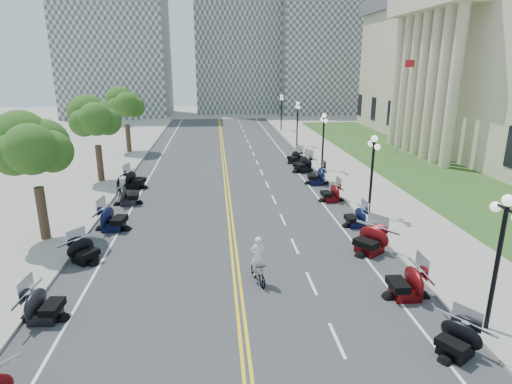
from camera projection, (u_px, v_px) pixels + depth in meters
name	position (u px, v px, depth m)	size (l,w,h in m)	color
ground	(234.00, 248.00, 22.06)	(160.00, 160.00, 0.00)	gray
road	(227.00, 193.00, 31.59)	(16.00, 90.00, 0.01)	#333335
centerline_yellow_a	(226.00, 193.00, 31.58)	(0.12, 90.00, 0.00)	yellow
centerline_yellow_b	(229.00, 193.00, 31.60)	(0.12, 90.00, 0.00)	yellow
edge_line_north	(312.00, 190.00, 32.18)	(0.12, 90.00, 0.00)	white
edge_line_south	(139.00, 195.00, 31.00)	(0.12, 90.00, 0.00)	white
lane_dash_4	(337.00, 340.00, 14.72)	(0.12, 2.00, 0.00)	white
lane_dash_5	(311.00, 283.00, 18.53)	(0.12, 2.00, 0.00)	white
lane_dash_6	(295.00, 246.00, 22.35)	(0.12, 2.00, 0.00)	white
lane_dash_7	(283.00, 219.00, 26.16)	(0.12, 2.00, 0.00)	white
lane_dash_8	(274.00, 200.00, 29.98)	(0.12, 2.00, 0.00)	white
lane_dash_9	(267.00, 184.00, 33.79)	(0.12, 2.00, 0.00)	white
lane_dash_10	(262.00, 172.00, 37.60)	(0.12, 2.00, 0.00)	white
lane_dash_11	(257.00, 162.00, 41.42)	(0.12, 2.00, 0.00)	white
lane_dash_12	(253.00, 154.00, 45.23)	(0.12, 2.00, 0.00)	white
lane_dash_13	(250.00, 147.00, 49.05)	(0.12, 2.00, 0.00)	white
lane_dash_14	(248.00, 141.00, 52.86)	(0.12, 2.00, 0.00)	white
lane_dash_15	(245.00, 136.00, 56.68)	(0.12, 2.00, 0.00)	white
lane_dash_16	(243.00, 131.00, 60.49)	(0.12, 2.00, 0.00)	white
lane_dash_17	(242.00, 127.00, 64.31)	(0.12, 2.00, 0.00)	white
lane_dash_18	(240.00, 124.00, 68.12)	(0.12, 2.00, 0.00)	white
lane_dash_19	(238.00, 121.00, 71.93)	(0.12, 2.00, 0.00)	white
sidewalk_north	(365.00, 188.00, 32.53)	(5.00, 90.00, 0.15)	#9E9991
sidewalk_south	(81.00, 196.00, 30.61)	(5.00, 90.00, 0.15)	#9E9991
lawn	(408.00, 163.00, 40.81)	(9.00, 60.00, 0.10)	#356023
distant_block_a	(115.00, 41.00, 75.80)	(18.00, 14.00, 26.00)	gray
distant_block_b	(237.00, 33.00, 82.97)	(16.00, 12.00, 30.00)	gray
distant_block_c	(331.00, 54.00, 82.90)	(20.00, 14.00, 22.00)	gray
street_lamp_1	(497.00, 265.00, 14.47)	(0.50, 1.20, 4.90)	black
street_lamp_2	(372.00, 176.00, 25.91)	(0.50, 1.20, 4.90)	black
street_lamp_3	(323.00, 142.00, 37.36)	(0.50, 1.20, 4.90)	black
street_lamp_4	(297.00, 124.00, 48.80)	(0.50, 1.20, 4.90)	black
street_lamp_5	(281.00, 112.00, 60.24)	(0.50, 1.20, 4.90)	black
flagpole	(401.00, 107.00, 43.25)	(1.10, 0.20, 10.00)	silver
tree_2	(34.00, 154.00, 21.69)	(4.80, 4.80, 9.20)	#235619
tree_3	(96.00, 123.00, 33.13)	(4.80, 4.80, 9.20)	#235619
tree_4	(126.00, 108.00, 44.57)	(4.80, 4.80, 9.20)	#235619
motorcycle_n_3	(457.00, 338.00, 13.82)	(1.78, 1.78, 1.25)	black
motorcycle_n_4	(406.00, 281.00, 17.23)	(2.09, 2.09, 1.46)	#590A0C
motorcycle_n_5	(370.00, 239.00, 21.36)	(2.16, 2.16, 1.51)	#590A0C
motorcycle_n_6	(356.00, 216.00, 24.90)	(1.80, 1.80, 1.26)	black
motorcycle_n_7	(331.00, 192.00, 29.50)	(1.90, 1.90, 1.33)	#590A0C
motorcycle_n_8	(317.00, 175.00, 33.70)	(2.14, 2.14, 1.50)	black
motorcycle_n_9	(303.00, 163.00, 37.56)	(2.23, 2.23, 1.56)	black
motorcycle_n_10	(295.00, 156.00, 40.91)	(1.89, 1.89, 1.32)	black
motorcycle_s_4	(44.00, 304.00, 15.71)	(1.94, 1.94, 1.36)	black
motorcycle_s_5	(84.00, 250.00, 20.38)	(1.82, 1.82, 1.28)	black
motorcycle_s_6	(113.00, 217.00, 24.32)	(2.18, 2.18, 1.53)	black
motorcycle_s_7	(128.00, 194.00, 28.81)	(2.09, 2.09, 1.46)	black
motorcycle_s_8	(135.00, 179.00, 32.62)	(2.15, 2.15, 1.50)	black
bicycle	(258.00, 272.00, 18.43)	(0.48, 1.70, 1.02)	#A51414
cyclist_rider	(258.00, 242.00, 18.02)	(0.66, 0.43, 1.82)	silver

